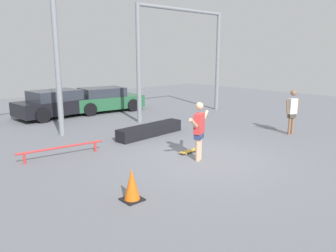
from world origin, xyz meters
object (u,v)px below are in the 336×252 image
(skateboard, at_px, (190,151))
(parked_car_black, at_px, (58,104))
(grind_box, at_px, (150,130))
(grind_rail, at_px, (62,149))
(traffic_cone, at_px, (132,185))
(parked_car_green, at_px, (104,100))
(skateboarder, at_px, (199,128))
(bystander, at_px, (292,109))

(skateboard, xyz_separation_m, parked_car_black, (-0.54, 8.52, 0.58))
(grind_box, height_order, grind_rail, grind_box)
(skateboard, bearing_deg, grind_rail, 145.39)
(grind_box, xyz_separation_m, traffic_cone, (-3.76, -4.10, 0.12))
(skateboard, relative_size, parked_car_green, 0.19)
(skateboard, bearing_deg, skateboarder, -116.24)
(skateboard, xyz_separation_m, grind_box, (0.43, 2.52, 0.15))
(skateboarder, xyz_separation_m, parked_car_green, (2.30, 9.04, -0.31))
(grind_box, relative_size, bystander, 1.71)
(skateboarder, bearing_deg, bystander, -26.54)
(skateboard, height_order, grind_rail, grind_rail)
(grind_rail, distance_m, parked_car_black, 6.86)
(grind_box, bearing_deg, skateboarder, -103.36)
(skateboard, xyz_separation_m, parked_car_green, (1.98, 8.38, 0.56))
(skateboard, distance_m, traffic_cone, 3.70)
(skateboarder, distance_m, grind_box, 3.35)
(skateboarder, bearing_deg, skateboard, 39.50)
(skateboard, relative_size, grind_box, 0.27)
(bystander, bearing_deg, parked_car_green, -56.76)
(grind_box, bearing_deg, parked_car_green, 75.19)
(parked_car_green, distance_m, bystander, 9.61)
(skateboarder, bearing_deg, parked_car_black, 67.18)
(bystander, relative_size, traffic_cone, 2.46)
(parked_car_black, xyz_separation_m, parked_car_green, (2.52, -0.14, -0.02))
(grind_box, bearing_deg, parked_car_black, 99.24)
(parked_car_black, bearing_deg, skateboard, -90.98)
(skateboarder, distance_m, grind_rail, 4.10)
(skateboarder, height_order, traffic_cone, skateboarder)
(parked_car_black, bearing_deg, skateboarder, -93.27)
(parked_car_green, xyz_separation_m, bystander, (2.61, -9.24, 0.34))
(skateboard, distance_m, parked_car_black, 8.56)
(grind_box, distance_m, parked_car_green, 6.07)
(parked_car_green, relative_size, bystander, 2.39)
(skateboarder, xyz_separation_m, parked_car_black, (-0.22, 9.18, -0.29))
(skateboard, relative_size, bystander, 0.46)
(parked_car_black, height_order, bystander, bystander)
(skateboarder, xyz_separation_m, grind_rail, (-2.86, 2.86, -0.67))
(grind_box, xyz_separation_m, bystander, (4.16, -3.38, 0.75))
(parked_car_black, relative_size, traffic_cone, 5.96)
(grind_box, distance_m, bystander, 5.41)
(parked_car_green, height_order, bystander, bystander)
(skateboard, xyz_separation_m, grind_rail, (-3.18, 2.20, 0.21))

